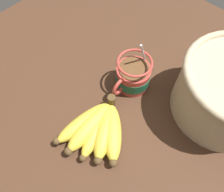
{
  "coord_description": "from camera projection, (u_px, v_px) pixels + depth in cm",
  "views": [
    {
      "loc": [
        22.91,
        20.15,
        53.17
      ],
      "look_at": [
        3.14,
        2.04,
        7.95
      ],
      "focal_mm": 35.0,
      "sensor_mm": 36.0,
      "label": 1
    }
  ],
  "objects": [
    {
      "name": "table",
      "position": [
        114.0,
        96.0,
        0.6
      ],
      "size": [
        99.78,
        99.78,
        3.94
      ],
      "color": "#422819",
      "rests_on": "ground"
    },
    {
      "name": "coffee_mug",
      "position": [
        133.0,
        76.0,
        0.56
      ],
      "size": [
        14.12,
        8.92,
        13.64
      ],
      "color": "#B23D33",
      "rests_on": "table"
    },
    {
      "name": "banana_bunch",
      "position": [
        97.0,
        129.0,
        0.5
      ],
      "size": [
        17.62,
        15.84,
        4.33
      ],
      "color": "#4C381E",
      "rests_on": "table"
    }
  ]
}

